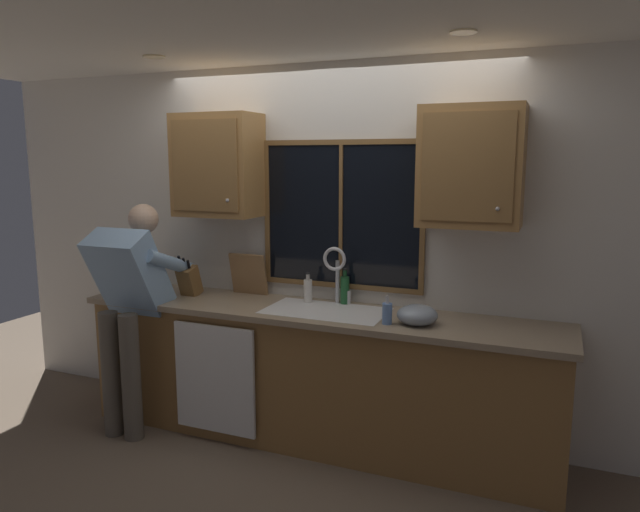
# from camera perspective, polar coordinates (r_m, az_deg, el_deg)

# --- Properties ---
(back_wall) EXTENTS (5.61, 0.12, 2.55)m
(back_wall) POSITION_cam_1_polar(r_m,az_deg,el_deg) (4.13, 1.25, 0.70)
(back_wall) COLOR silver
(back_wall) RESTS_ON floor
(ceiling_downlight_left) EXTENTS (0.14, 0.14, 0.01)m
(ceiling_downlight_left) POSITION_cam_1_polar(r_m,az_deg,el_deg) (4.03, -15.95, 18.25)
(ceiling_downlight_left) COLOR #FFEAB2
(ceiling_downlight_right) EXTENTS (0.14, 0.14, 0.01)m
(ceiling_downlight_right) POSITION_cam_1_polar(r_m,az_deg,el_deg) (3.25, 13.86, 20.53)
(ceiling_downlight_right) COLOR #FFEAB2
(window_glass) EXTENTS (1.10, 0.02, 0.95)m
(window_glass) POSITION_cam_1_polar(r_m,az_deg,el_deg) (4.00, 2.12, 4.02)
(window_glass) COLOR black
(window_frame_top) EXTENTS (1.17, 0.02, 0.04)m
(window_frame_top) POSITION_cam_1_polar(r_m,az_deg,el_deg) (3.98, 2.12, 11.09)
(window_frame_top) COLOR brown
(window_frame_bottom) EXTENTS (1.17, 0.02, 0.04)m
(window_frame_bottom) POSITION_cam_1_polar(r_m,az_deg,el_deg) (4.07, 2.03, -2.90)
(window_frame_bottom) COLOR brown
(window_frame_left) EXTENTS (0.04, 0.02, 0.95)m
(window_frame_left) POSITION_cam_1_polar(r_m,az_deg,el_deg) (4.23, -5.18, 4.28)
(window_frame_left) COLOR brown
(window_frame_right) EXTENTS (0.03, 0.02, 0.95)m
(window_frame_right) POSITION_cam_1_polar(r_m,az_deg,el_deg) (3.84, 10.06, 3.64)
(window_frame_right) COLOR brown
(window_mullion_center) EXTENTS (0.02, 0.02, 0.95)m
(window_mullion_center) POSITION_cam_1_polar(r_m,az_deg,el_deg) (3.99, 2.07, 4.01)
(window_mullion_center) COLOR brown
(lower_cabinet_run) EXTENTS (3.21, 0.58, 0.88)m
(lower_cabinet_run) POSITION_cam_1_polar(r_m,az_deg,el_deg) (4.03, -0.63, -11.82)
(lower_cabinet_run) COLOR olive
(lower_cabinet_run) RESTS_ON floor
(countertop) EXTENTS (3.27, 0.62, 0.04)m
(countertop) POSITION_cam_1_polar(r_m,az_deg,el_deg) (3.87, -0.76, -5.57)
(countertop) COLOR gray
(countertop) RESTS_ON lower_cabinet_run
(dishwasher_front) EXTENTS (0.60, 0.02, 0.74)m
(dishwasher_front) POSITION_cam_1_polar(r_m,az_deg,el_deg) (4.02, -10.30, -11.78)
(dishwasher_front) COLOR white
(upper_cabinet_left) EXTENTS (0.60, 0.36, 0.72)m
(upper_cabinet_left) POSITION_cam_1_polar(r_m,az_deg,el_deg) (4.23, -10.01, 8.73)
(upper_cabinet_left) COLOR #9E703D
(upper_cabinet_right) EXTENTS (0.60, 0.36, 0.72)m
(upper_cabinet_right) POSITION_cam_1_polar(r_m,az_deg,el_deg) (3.61, 14.59, 8.45)
(upper_cabinet_right) COLOR #9E703D
(sink) EXTENTS (0.80, 0.46, 0.21)m
(sink) POSITION_cam_1_polar(r_m,az_deg,el_deg) (3.87, 0.55, -6.78)
(sink) COLOR silver
(sink) RESTS_ON lower_cabinet_run
(faucet) EXTENTS (0.18, 0.09, 0.40)m
(faucet) POSITION_cam_1_polar(r_m,az_deg,el_deg) (3.95, 1.63, -1.21)
(faucet) COLOR silver
(faucet) RESTS_ON countertop
(person_standing) EXTENTS (0.53, 0.67, 1.59)m
(person_standing) POSITION_cam_1_polar(r_m,az_deg,el_deg) (4.23, -18.18, -3.74)
(person_standing) COLOR #595147
(person_standing) RESTS_ON floor
(knife_block) EXTENTS (0.12, 0.18, 0.32)m
(knife_block) POSITION_cam_1_polar(r_m,az_deg,el_deg) (4.35, -12.68, -2.39)
(knife_block) COLOR brown
(knife_block) RESTS_ON countertop
(cutting_board) EXTENTS (0.28, 0.08, 0.31)m
(cutting_board) POSITION_cam_1_polar(r_m,az_deg,el_deg) (4.30, -7.02, -1.78)
(cutting_board) COLOR #997047
(cutting_board) RESTS_ON countertop
(mixing_bowl) EXTENTS (0.25, 0.25, 0.12)m
(mixing_bowl) POSITION_cam_1_polar(r_m,az_deg,el_deg) (3.58, 9.50, -5.72)
(mixing_bowl) COLOR #8C99A8
(mixing_bowl) RESTS_ON countertop
(soap_dispenser) EXTENTS (0.06, 0.07, 0.18)m
(soap_dispenser) POSITION_cam_1_polar(r_m,az_deg,el_deg) (3.55, 6.59, -5.57)
(soap_dispenser) COLOR #668CCC
(soap_dispenser) RESTS_ON countertop
(bottle_green_glass) EXTENTS (0.06, 0.06, 0.25)m
(bottle_green_glass) POSITION_cam_1_polar(r_m,az_deg,el_deg) (4.00, 2.45, -3.27)
(bottle_green_glass) COLOR #1E592D
(bottle_green_glass) RESTS_ON countertop
(bottle_tall_clear) EXTENTS (0.06, 0.06, 0.21)m
(bottle_tall_clear) POSITION_cam_1_polar(r_m,az_deg,el_deg) (4.05, -1.19, -3.35)
(bottle_tall_clear) COLOR silver
(bottle_tall_clear) RESTS_ON countertop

